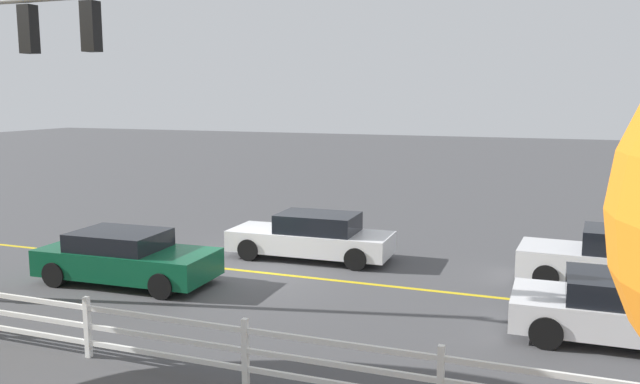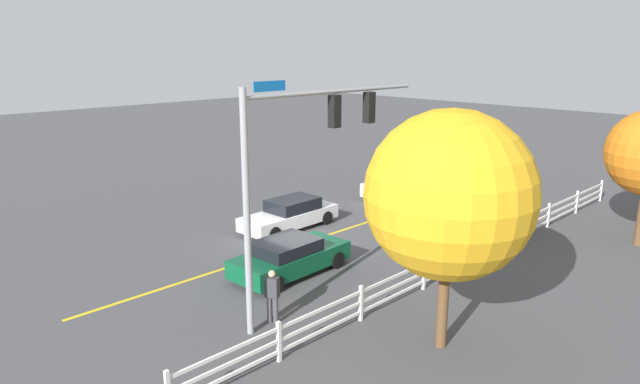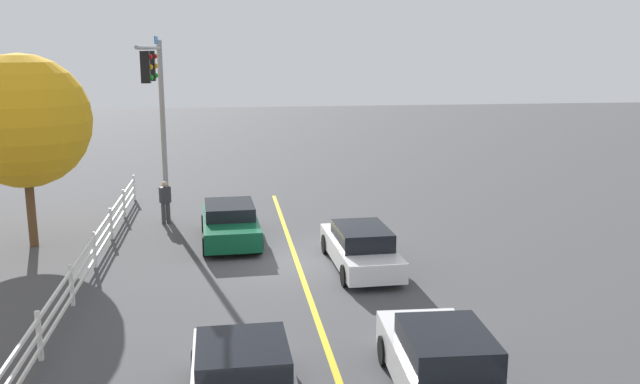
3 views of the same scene
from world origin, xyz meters
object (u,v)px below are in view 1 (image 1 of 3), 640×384
Objects in this scene: car_1 at (618,261)px; car_3 at (626,310)px; car_0 at (312,237)px; car_2 at (126,257)px.

car_3 is at bearing 91.20° from car_1.
car_2 is (3.57, 4.00, 0.01)m from car_0.
car_2 is (11.79, 3.96, -0.05)m from car_1.
car_0 is 9.00m from car_3.
car_3 is at bearing 152.98° from car_0.
car_3 is (-8.12, 3.88, -0.03)m from car_0.
car_3 is (-11.69, -0.12, -0.03)m from car_2.
car_1 is 1.07× the size of car_3.
car_3 is at bearing -1.64° from car_2.
car_0 is 5.37m from car_2.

